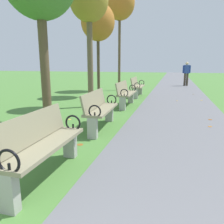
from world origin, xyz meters
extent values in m
cube|color=slate|center=(1.36, 18.00, 0.01)|extent=(2.71, 44.00, 0.02)
cube|color=gray|center=(-0.45, 2.87, 0.47)|extent=(0.46, 1.60, 0.05)
cube|color=gray|center=(-0.64, 2.87, 0.70)|extent=(0.14, 1.60, 0.40)
cube|color=#A8A59E|center=(-0.44, 2.13, 0.23)|extent=(0.20, 0.12, 0.45)
cube|color=#A8A59E|center=(-0.46, 3.61, 0.23)|extent=(0.20, 0.12, 0.45)
torus|color=black|center=(-0.38, 2.11, 0.59)|extent=(0.27, 0.03, 0.27)
cylinder|color=black|center=(-0.38, 2.11, 0.51)|extent=(0.03, 0.03, 0.12)
torus|color=black|center=(-0.40, 3.63, 0.59)|extent=(0.27, 0.03, 0.27)
cylinder|color=black|center=(-0.40, 3.63, 0.51)|extent=(0.03, 0.03, 0.12)
cube|color=gray|center=(-0.45, 5.32, 0.47)|extent=(0.51, 1.62, 0.05)
cube|color=gray|center=(-0.64, 5.32, 0.70)|extent=(0.19, 1.60, 0.40)
cube|color=#A8A59E|center=(-0.42, 4.59, 0.23)|extent=(0.21, 0.13, 0.45)
cube|color=#A8A59E|center=(-0.48, 6.06, 0.23)|extent=(0.21, 0.13, 0.45)
torus|color=black|center=(-0.36, 4.57, 0.59)|extent=(0.27, 0.04, 0.27)
cylinder|color=black|center=(-0.36, 4.57, 0.51)|extent=(0.03, 0.03, 0.12)
torus|color=black|center=(-0.42, 6.09, 0.59)|extent=(0.27, 0.04, 0.27)
cylinder|color=black|center=(-0.42, 6.09, 0.51)|extent=(0.03, 0.03, 0.12)
cube|color=gray|center=(-0.45, 8.29, 0.47)|extent=(0.44, 1.60, 0.05)
cube|color=gray|center=(-0.64, 8.29, 0.70)|extent=(0.12, 1.60, 0.40)
cube|color=#A8A59E|center=(-0.45, 7.55, 0.23)|extent=(0.20, 0.12, 0.45)
cube|color=#A8A59E|center=(-0.45, 9.03, 0.23)|extent=(0.20, 0.12, 0.45)
torus|color=black|center=(-0.39, 7.53, 0.59)|extent=(0.27, 0.03, 0.27)
cylinder|color=black|center=(-0.39, 7.53, 0.51)|extent=(0.03, 0.03, 0.12)
torus|color=black|center=(-0.39, 9.05, 0.59)|extent=(0.27, 0.03, 0.27)
cylinder|color=black|center=(-0.39, 9.05, 0.51)|extent=(0.03, 0.03, 0.12)
cube|color=gray|center=(-0.45, 10.90, 0.47)|extent=(0.46, 1.61, 0.05)
cube|color=gray|center=(-0.64, 10.89, 0.70)|extent=(0.15, 1.60, 0.40)
cube|color=#A8A59E|center=(-0.44, 10.16, 0.23)|extent=(0.20, 0.12, 0.45)
cube|color=#A8A59E|center=(-0.46, 11.64, 0.23)|extent=(0.20, 0.12, 0.45)
torus|color=black|center=(-0.38, 10.14, 0.59)|extent=(0.27, 0.03, 0.27)
cylinder|color=black|center=(-0.38, 10.14, 0.51)|extent=(0.03, 0.03, 0.12)
torus|color=black|center=(-0.40, 11.66, 0.59)|extent=(0.27, 0.03, 0.27)
cylinder|color=black|center=(-0.40, 11.66, 0.51)|extent=(0.03, 0.03, 0.12)
cylinder|color=brown|center=(-1.98, 5.43, 1.45)|extent=(0.23, 0.23, 2.90)
cylinder|color=brown|center=(-1.69, 7.86, 1.57)|extent=(0.20, 0.20, 3.14)
ellipsoid|color=olive|center=(-1.69, 7.86, 3.60)|extent=(1.30, 1.30, 1.42)
cylinder|color=#4C3D2D|center=(-2.26, 10.41, 1.41)|extent=(0.13, 0.13, 2.83)
ellipsoid|color=#B26B28|center=(-2.26, 10.41, 3.35)|extent=(1.51, 1.51, 1.66)
cylinder|color=brown|center=(-1.91, 13.09, 2.09)|extent=(0.14, 0.14, 4.17)
ellipsoid|color=#B26B28|center=(-1.91, 13.09, 4.74)|extent=(1.64, 1.64, 1.80)
cylinder|color=#3D3328|center=(1.89, 16.68, 0.45)|extent=(0.14, 0.14, 0.85)
cylinder|color=#3D3328|center=(2.05, 16.69, 0.45)|extent=(0.14, 0.14, 0.85)
cube|color=#2D4799|center=(1.97, 16.69, 1.15)|extent=(0.35, 0.24, 0.56)
sphere|color=beige|center=(1.97, 16.69, 1.54)|extent=(0.20, 0.20, 0.20)
cylinder|color=#2D4799|center=(1.75, 16.67, 1.15)|extent=(0.09, 0.09, 0.52)
cylinder|color=#2D4799|center=(2.19, 16.70, 1.15)|extent=(0.09, 0.09, 0.52)
cylinder|color=brown|center=(2.15, 12.23, 0.02)|extent=(0.12, 0.12, 0.00)
cylinder|color=brown|center=(-1.15, 9.07, 0.00)|extent=(0.10, 0.10, 0.00)
cylinder|color=#BC842D|center=(-0.85, 3.29, 0.00)|extent=(0.13, 0.13, 0.00)
cylinder|color=#AD6B23|center=(-1.99, 11.28, 0.00)|extent=(0.14, 0.14, 0.00)
cylinder|color=#AD6B23|center=(-0.49, 11.35, 0.00)|extent=(0.12, 0.12, 0.00)
cylinder|color=gold|center=(1.34, 9.92, 0.02)|extent=(0.07, 0.07, 0.00)
cylinder|color=gold|center=(-1.60, 5.93, 0.00)|extent=(0.10, 0.10, 0.00)
cylinder|color=gold|center=(-1.31, 3.09, 0.00)|extent=(0.14, 0.14, 0.00)
cylinder|color=#93511E|center=(-0.53, 4.17, 0.00)|extent=(0.16, 0.16, 0.00)
cylinder|color=#AD6B23|center=(2.08, 6.12, 0.02)|extent=(0.10, 0.10, 0.00)
cylinder|color=gold|center=(-1.93, 9.03, 0.00)|extent=(0.14, 0.14, 0.00)
cylinder|color=gold|center=(2.34, 10.29, 0.02)|extent=(0.10, 0.10, 0.00)
cylinder|color=#93511E|center=(2.20, 6.88, 0.02)|extent=(0.15, 0.15, 0.00)
camera|label=1|loc=(1.16, 0.40, 1.55)|focal=35.69mm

